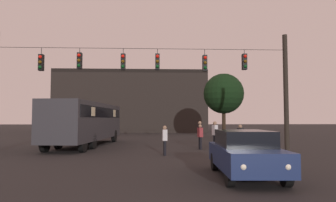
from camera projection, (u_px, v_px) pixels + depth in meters
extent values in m
plane|color=black|center=(147.00, 139.00, 28.87)|extent=(168.00, 168.00, 0.00)
cylinder|color=black|center=(286.00, 92.00, 18.61)|extent=(0.28, 0.28, 7.00)
cylinder|color=black|center=(144.00, 49.00, 18.38)|extent=(17.06, 0.02, 0.02)
cylinder|color=black|center=(41.00, 51.00, 18.10)|extent=(0.03, 0.03, 0.40)
cube|color=black|center=(41.00, 63.00, 18.06)|extent=(0.26, 0.32, 0.95)
sphere|color=red|center=(40.00, 57.00, 17.90)|extent=(0.20, 0.20, 0.20)
sphere|color=#5B3D0C|center=(40.00, 62.00, 17.88)|extent=(0.20, 0.20, 0.20)
sphere|color=#0C4219|center=(40.00, 67.00, 17.87)|extent=(0.20, 0.20, 0.20)
cylinder|color=black|center=(80.00, 51.00, 18.20)|extent=(0.03, 0.03, 0.28)
cube|color=black|center=(80.00, 61.00, 18.17)|extent=(0.26, 0.32, 0.95)
sphere|color=red|center=(79.00, 55.00, 18.01)|extent=(0.20, 0.20, 0.20)
sphere|color=#5B3D0C|center=(79.00, 60.00, 17.99)|extent=(0.20, 0.20, 0.20)
sphere|color=#0C4219|center=(79.00, 65.00, 17.97)|extent=(0.20, 0.20, 0.20)
cylinder|color=black|center=(123.00, 51.00, 18.32)|extent=(0.03, 0.03, 0.32)
cube|color=black|center=(123.00, 62.00, 18.28)|extent=(0.26, 0.32, 0.95)
sphere|color=red|center=(123.00, 56.00, 18.12)|extent=(0.20, 0.20, 0.20)
sphere|color=#5B3D0C|center=(123.00, 61.00, 18.10)|extent=(0.20, 0.20, 0.20)
sphere|color=#0C4219|center=(123.00, 66.00, 18.08)|extent=(0.20, 0.20, 0.20)
cylinder|color=black|center=(157.00, 51.00, 18.41)|extent=(0.03, 0.03, 0.30)
cube|color=black|center=(157.00, 62.00, 18.37)|extent=(0.26, 0.32, 0.95)
sphere|color=red|center=(157.00, 56.00, 18.21)|extent=(0.20, 0.20, 0.20)
sphere|color=#5B3D0C|center=(157.00, 61.00, 18.19)|extent=(0.20, 0.20, 0.20)
sphere|color=#0C4219|center=(157.00, 66.00, 18.17)|extent=(0.20, 0.20, 0.20)
cylinder|color=black|center=(205.00, 52.00, 18.53)|extent=(0.03, 0.03, 0.36)
cube|color=black|center=(205.00, 63.00, 18.49)|extent=(0.26, 0.32, 0.95)
sphere|color=red|center=(205.00, 58.00, 18.33)|extent=(0.20, 0.20, 0.20)
sphere|color=#5B3D0C|center=(205.00, 63.00, 18.31)|extent=(0.20, 0.20, 0.20)
sphere|color=#0C4219|center=(205.00, 68.00, 18.30)|extent=(0.20, 0.20, 0.20)
cylinder|color=black|center=(244.00, 52.00, 18.64)|extent=(0.03, 0.03, 0.26)
cube|color=black|center=(244.00, 62.00, 18.61)|extent=(0.26, 0.32, 0.95)
sphere|color=red|center=(245.00, 56.00, 18.44)|extent=(0.20, 0.20, 0.20)
sphere|color=#5B3D0C|center=(245.00, 61.00, 18.43)|extent=(0.20, 0.20, 0.20)
sphere|color=#0C4219|center=(245.00, 66.00, 18.41)|extent=(0.20, 0.20, 0.20)
cube|color=#2D2D33|center=(87.00, 121.00, 21.97)|extent=(3.49, 11.18, 2.50)
cube|color=black|center=(87.00, 113.00, 22.00)|extent=(3.47, 10.53, 0.70)
cylinder|color=black|center=(88.00, 136.00, 25.90)|extent=(0.37, 1.02, 1.00)
cylinder|color=black|center=(114.00, 136.00, 25.79)|extent=(0.37, 1.02, 1.00)
cylinder|color=black|center=(58.00, 141.00, 19.75)|extent=(0.37, 1.02, 1.00)
cylinder|color=black|center=(93.00, 141.00, 19.65)|extent=(0.37, 1.02, 1.00)
cylinder|color=black|center=(45.00, 143.00, 17.78)|extent=(0.37, 1.02, 1.00)
cylinder|color=black|center=(83.00, 144.00, 17.68)|extent=(0.37, 1.02, 1.00)
cube|color=beige|center=(99.00, 113.00, 25.29)|extent=(2.62, 1.03, 0.56)
cube|color=beige|center=(73.00, 112.00, 19.26)|extent=(2.62, 1.03, 0.56)
cube|color=navy|center=(245.00, 157.00, 10.12)|extent=(1.99, 4.38, 0.68)
cube|color=black|center=(244.00, 138.00, 10.30)|extent=(1.69, 2.39, 0.52)
cylinder|color=black|center=(286.00, 175.00, 8.68)|extent=(0.25, 0.65, 0.64)
cylinder|color=black|center=(230.00, 175.00, 8.68)|extent=(0.25, 0.65, 0.64)
cylinder|color=black|center=(257.00, 162.00, 11.51)|extent=(0.25, 0.65, 0.64)
cylinder|color=black|center=(215.00, 162.00, 11.52)|extent=(0.25, 0.65, 0.64)
sphere|color=white|center=(288.00, 167.00, 8.02)|extent=(0.18, 0.18, 0.18)
sphere|color=white|center=(243.00, 167.00, 8.02)|extent=(0.18, 0.18, 0.18)
cylinder|color=black|center=(241.00, 145.00, 17.85)|extent=(0.14, 0.14, 0.78)
cylinder|color=black|center=(240.00, 145.00, 17.99)|extent=(0.14, 0.14, 0.78)
cube|color=black|center=(240.00, 133.00, 17.96)|extent=(0.36, 0.42, 0.59)
sphere|color=#8C6B51|center=(240.00, 126.00, 17.98)|extent=(0.21, 0.21, 0.21)
cylinder|color=black|center=(216.00, 142.00, 19.70)|extent=(0.14, 0.14, 0.87)
cylinder|color=black|center=(214.00, 142.00, 19.85)|extent=(0.14, 0.14, 0.87)
cube|color=silver|center=(215.00, 130.00, 19.82)|extent=(0.35, 0.42, 0.65)
sphere|color=#8C6B51|center=(215.00, 123.00, 19.84)|extent=(0.23, 0.23, 0.23)
cylinder|color=black|center=(165.00, 148.00, 16.13)|extent=(0.14, 0.14, 0.77)
cylinder|color=black|center=(165.00, 148.00, 16.28)|extent=(0.14, 0.14, 0.77)
cube|color=silver|center=(165.00, 135.00, 16.24)|extent=(0.27, 0.38, 0.58)
sphere|color=#8C6B51|center=(165.00, 128.00, 16.27)|extent=(0.21, 0.21, 0.21)
cylinder|color=black|center=(200.00, 143.00, 19.50)|extent=(0.14, 0.14, 0.77)
cylinder|color=black|center=(201.00, 143.00, 19.35)|extent=(0.14, 0.14, 0.77)
cube|color=maroon|center=(200.00, 132.00, 19.47)|extent=(0.32, 0.41, 0.58)
sphere|color=#8C6B51|center=(200.00, 126.00, 19.49)|extent=(0.21, 0.21, 0.21)
cylinder|color=black|center=(200.00, 141.00, 20.78)|extent=(0.14, 0.14, 0.87)
cylinder|color=black|center=(200.00, 141.00, 20.94)|extent=(0.14, 0.14, 0.87)
cube|color=black|center=(200.00, 129.00, 20.91)|extent=(0.30, 0.39, 0.65)
sphere|color=#8C6B51|center=(200.00, 123.00, 20.93)|extent=(0.24, 0.24, 0.24)
cylinder|color=black|center=(215.00, 141.00, 20.95)|extent=(0.14, 0.14, 0.85)
cylinder|color=black|center=(214.00, 141.00, 21.10)|extent=(0.14, 0.14, 0.85)
cube|color=maroon|center=(215.00, 130.00, 21.07)|extent=(0.35, 0.42, 0.64)
sphere|color=#8C6B51|center=(215.00, 123.00, 21.09)|extent=(0.23, 0.23, 0.23)
cube|color=black|center=(133.00, 105.00, 48.21)|extent=(21.45, 11.88, 8.29)
cube|color=black|center=(133.00, 77.00, 48.47)|extent=(21.45, 11.88, 0.50)
cylinder|color=#2D2116|center=(224.00, 123.00, 29.95)|extent=(0.35, 0.35, 3.00)
sphere|color=black|center=(224.00, 94.00, 30.11)|extent=(3.90, 3.90, 3.90)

